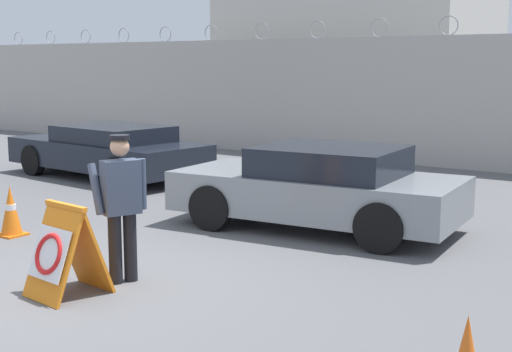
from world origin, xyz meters
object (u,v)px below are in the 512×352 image
at_px(barricade_sign, 63,251).
at_px(parked_car_rear_sedan, 320,187).
at_px(parked_car_front_coupe, 108,150).
at_px(traffic_cone_near, 11,211).
at_px(security_guard, 121,202).

xyz_separation_m(barricade_sign, parked_car_rear_sedan, (0.68, 4.27, 0.14)).
distance_m(parked_car_front_coupe, parked_car_rear_sedan, 6.39).
bearing_deg(traffic_cone_near, barricade_sign, -26.29).
bearing_deg(parked_car_front_coupe, barricade_sign, 138.28).
xyz_separation_m(barricade_sign, security_guard, (0.16, 0.71, 0.43)).
bearing_deg(security_guard, parked_car_front_coupe, -109.37).
xyz_separation_m(security_guard, traffic_cone_near, (-2.91, 0.65, -0.57)).
height_order(traffic_cone_near, parked_car_front_coupe, parked_car_front_coupe).
distance_m(barricade_sign, traffic_cone_near, 3.07).
height_order(parked_car_front_coupe, parked_car_rear_sedan, parked_car_rear_sedan).
distance_m(security_guard, parked_car_front_coupe, 7.68).
distance_m(barricade_sign, parked_car_front_coupe, 8.06).
height_order(barricade_sign, security_guard, security_guard).
relative_size(barricade_sign, parked_car_front_coupe, 0.20).
relative_size(barricade_sign, security_guard, 0.60).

